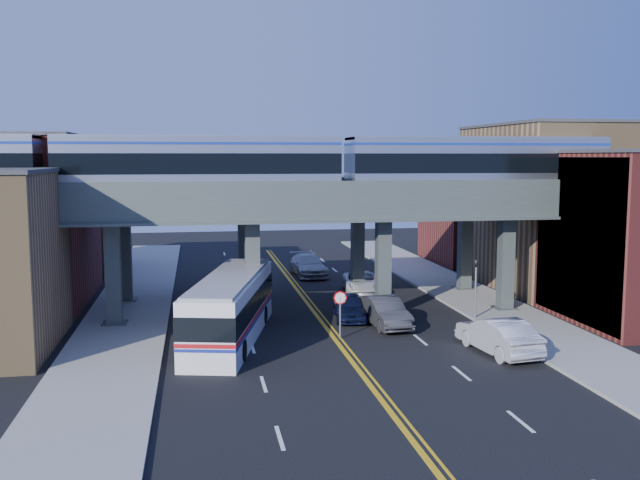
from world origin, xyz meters
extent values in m
plane|color=black|center=(0.00, 0.00, 0.00)|extent=(120.00, 120.00, 0.00)
cube|color=gray|center=(-11.50, 10.00, 0.08)|extent=(5.00, 70.00, 0.16)
cube|color=gray|center=(11.50, 10.00, 0.08)|extent=(5.00, 70.00, 0.16)
cube|color=maroon|center=(-18.50, 16.00, 5.50)|extent=(8.00, 14.00, 11.00)
cube|color=olive|center=(-18.50, 29.00, 4.00)|extent=(8.00, 10.00, 8.00)
cube|color=maroon|center=(18.50, 4.00, 5.00)|extent=(8.00, 10.00, 10.00)
cube|color=olive|center=(18.50, 16.00, 6.00)|extent=(8.00, 14.00, 12.00)
cube|color=maroon|center=(18.50, 29.00, 4.50)|extent=(8.00, 10.00, 9.00)
cube|color=teal|center=(14.55, 4.00, 4.75)|extent=(0.10, 9.50, 9.50)
cube|color=#3D4746|center=(-12.00, 8.00, 3.00)|extent=(0.85, 0.85, 6.00)
cube|color=#3D4746|center=(-4.00, 8.00, 3.00)|extent=(0.85, 0.85, 6.00)
cube|color=#3D4746|center=(4.00, 8.00, 3.00)|extent=(0.85, 0.85, 6.00)
cube|color=#3D4746|center=(12.00, 8.00, 3.00)|extent=(0.85, 0.85, 6.00)
cube|color=#414A47|center=(0.00, 8.00, 6.70)|extent=(52.00, 3.60, 1.40)
cube|color=#3D4746|center=(-12.00, 15.00, 3.00)|extent=(0.85, 0.85, 6.00)
cube|color=#3D4746|center=(-4.00, 15.00, 3.00)|extent=(0.85, 0.85, 6.00)
cube|color=#3D4746|center=(4.00, 15.00, 3.00)|extent=(0.85, 0.85, 6.00)
cube|color=#3D4746|center=(12.00, 15.00, 3.00)|extent=(0.85, 0.85, 6.00)
cube|color=#414A47|center=(0.00, 15.00, 6.70)|extent=(52.00, 3.60, 1.40)
cube|color=black|center=(-12.08, 8.00, 7.53)|extent=(2.32, 2.32, 0.26)
cube|color=black|center=(-1.82, 8.00, 7.53)|extent=(2.32, 2.32, 0.26)
cube|color=#B9BBC4|center=(-6.95, 8.00, 9.35)|extent=(16.03, 3.06, 3.37)
cube|color=black|center=(-6.95, 8.00, 9.50)|extent=(16.05, 3.12, 1.16)
cube|color=black|center=(4.75, 8.00, 7.53)|extent=(2.32, 2.32, 0.26)
cube|color=black|center=(15.00, 8.00, 7.53)|extent=(2.32, 2.32, 0.26)
cube|color=#B9BBC4|center=(9.87, 8.00, 9.35)|extent=(16.03, 3.06, 3.37)
cube|color=black|center=(9.87, 8.00, 9.50)|extent=(16.05, 3.12, 1.16)
cylinder|color=slate|center=(0.30, 3.00, 1.15)|extent=(0.09, 0.09, 2.30)
cylinder|color=red|center=(0.30, 3.00, 2.25)|extent=(0.76, 0.04, 0.76)
cylinder|color=slate|center=(9.20, 6.00, 1.60)|extent=(0.12, 0.12, 3.20)
imported|color=black|center=(9.20, 6.00, 3.65)|extent=(0.15, 0.18, 0.90)
cube|color=silver|center=(-5.50, 3.94, 1.66)|extent=(5.64, 13.12, 3.31)
cube|color=black|center=(-5.50, 3.94, 2.08)|extent=(5.70, 13.18, 1.12)
cube|color=#B21419|center=(-5.50, 3.94, 1.34)|extent=(5.69, 13.17, 0.19)
cylinder|color=black|center=(-6.44, -0.06, 0.53)|extent=(3.05, 1.70, 1.07)
cylinder|color=black|center=(-4.68, 7.44, 0.53)|extent=(3.05, 1.70, 1.07)
imported|color=black|center=(1.80, 7.47, 0.78)|extent=(2.39, 4.75, 1.55)
imported|color=#333235|center=(3.43, 5.33, 0.84)|extent=(2.14, 5.22, 1.68)
imported|color=silver|center=(4.44, 15.57, 0.75)|extent=(3.14, 5.65, 1.50)
imported|color=#A2A2A6|center=(1.80, 23.53, 0.87)|extent=(2.68, 6.08, 1.74)
imported|color=#BCBBC1|center=(7.51, -1.12, 0.91)|extent=(2.63, 5.73, 1.82)
camera|label=1|loc=(-7.23, -33.81, 9.80)|focal=40.00mm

